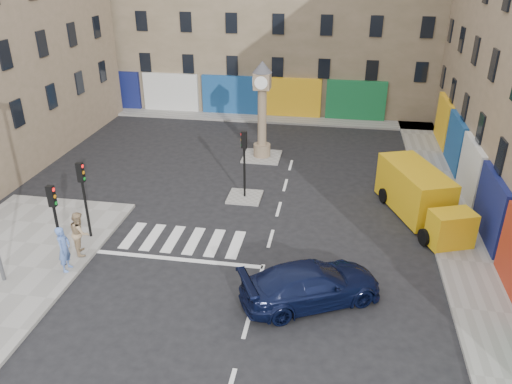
% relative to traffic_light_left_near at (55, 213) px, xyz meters
% --- Properties ---
extents(ground, '(120.00, 120.00, 0.00)m').
position_rel_traffic_light_left_near_xyz_m(ground, '(8.30, -0.20, -2.62)').
color(ground, black).
rests_on(ground, ground).
extents(sidewalk_right, '(2.60, 30.00, 0.15)m').
position_rel_traffic_light_left_near_xyz_m(sidewalk_right, '(17.00, 9.80, -2.55)').
color(sidewalk_right, gray).
rests_on(sidewalk_right, ground).
extents(sidewalk_far, '(32.00, 2.40, 0.15)m').
position_rel_traffic_light_left_near_xyz_m(sidewalk_far, '(4.30, 22.00, -2.55)').
color(sidewalk_far, gray).
rests_on(sidewalk_far, ground).
extents(island_near, '(1.80, 1.80, 0.12)m').
position_rel_traffic_light_left_near_xyz_m(island_near, '(6.30, 7.80, -2.56)').
color(island_near, gray).
rests_on(island_near, ground).
extents(island_far, '(2.40, 2.40, 0.12)m').
position_rel_traffic_light_left_near_xyz_m(island_far, '(6.30, 13.80, -2.56)').
color(island_far, gray).
rests_on(island_far, ground).
extents(traffic_light_left_near, '(0.28, 0.22, 3.70)m').
position_rel_traffic_light_left_near_xyz_m(traffic_light_left_near, '(0.00, 0.00, 0.00)').
color(traffic_light_left_near, black).
rests_on(traffic_light_left_near, sidewalk_left).
extents(traffic_light_left_far, '(0.28, 0.22, 3.70)m').
position_rel_traffic_light_left_near_xyz_m(traffic_light_left_far, '(0.00, 2.40, 0.00)').
color(traffic_light_left_far, black).
rests_on(traffic_light_left_far, sidewalk_left).
extents(traffic_light_island, '(0.28, 0.22, 3.70)m').
position_rel_traffic_light_left_near_xyz_m(traffic_light_island, '(6.30, 7.80, -0.03)').
color(traffic_light_island, black).
rests_on(traffic_light_island, island_near).
extents(clock_pillar, '(1.20, 1.20, 6.10)m').
position_rel_traffic_light_left_near_xyz_m(clock_pillar, '(6.30, 13.80, 0.93)').
color(clock_pillar, '#887159').
rests_on(clock_pillar, island_far).
extents(navy_sedan, '(5.86, 4.48, 1.58)m').
position_rel_traffic_light_left_near_xyz_m(navy_sedan, '(10.46, -0.50, -1.83)').
color(navy_sedan, black).
rests_on(navy_sedan, ground).
extents(yellow_van, '(4.15, 6.83, 2.39)m').
position_rel_traffic_light_left_near_xyz_m(yellow_van, '(15.32, 7.15, -1.43)').
color(yellow_van, gold).
rests_on(yellow_van, ground).
extents(pedestrian_blue, '(0.53, 0.77, 2.02)m').
position_rel_traffic_light_left_near_xyz_m(pedestrian_blue, '(0.30, -0.30, -1.46)').
color(pedestrian_blue, '#5272BB').
rests_on(pedestrian_blue, sidewalk_left).
extents(pedestrian_tan, '(1.12, 1.20, 1.98)m').
position_rel_traffic_light_left_near_xyz_m(pedestrian_tan, '(0.30, 1.05, -1.48)').
color(pedestrian_tan, tan).
rests_on(pedestrian_tan, sidewalk_left).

